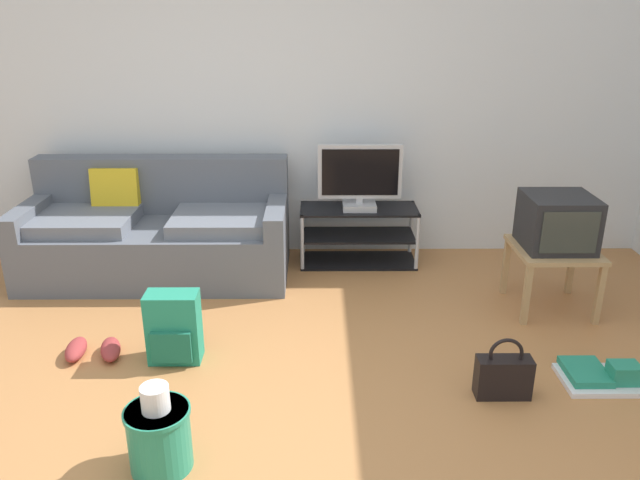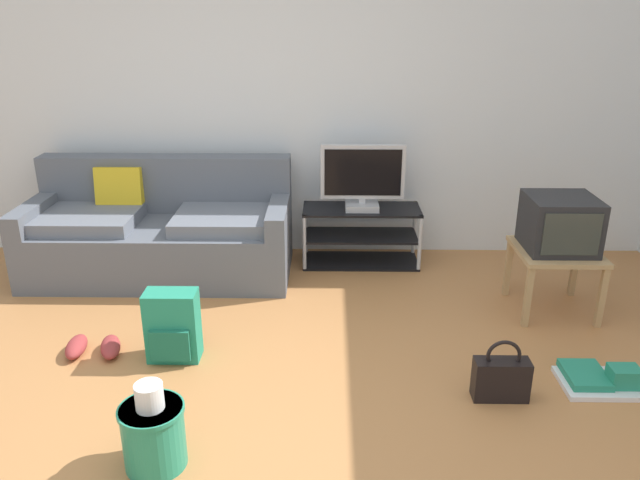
{
  "view_description": "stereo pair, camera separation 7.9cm",
  "coord_description": "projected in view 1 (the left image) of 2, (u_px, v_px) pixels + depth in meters",
  "views": [
    {
      "loc": [
        0.27,
        -2.57,
        1.98
      ],
      "look_at": [
        0.29,
        1.12,
        0.57
      ],
      "focal_mm": 34.79,
      "sensor_mm": 36.0,
      "label": 1
    },
    {
      "loc": [
        0.35,
        -2.57,
        1.98
      ],
      "look_at": [
        0.29,
        1.12,
        0.57
      ],
      "focal_mm": 34.79,
      "sensor_mm": 36.0,
      "label": 2
    }
  ],
  "objects": [
    {
      "name": "flat_tv",
      "position": [
        360.0,
        178.0,
        4.8
      ],
      "size": [
        0.65,
        0.22,
        0.51
      ],
      "color": "#B2B2B7",
      "rests_on": "tv_stand"
    },
    {
      "name": "handbag",
      "position": [
        503.0,
        375.0,
        3.3
      ],
      "size": [
        0.29,
        0.11,
        0.35
      ],
      "rotation": [
        0.0,
        0.0,
        0.36
      ],
      "color": "black",
      "rests_on": "ground_plane"
    },
    {
      "name": "tv_stand",
      "position": [
        358.0,
        235.0,
        5.0
      ],
      "size": [
        0.93,
        0.39,
        0.46
      ],
      "color": "black",
      "rests_on": "ground_plane"
    },
    {
      "name": "sneakers_pair",
      "position": [
        93.0,
        349.0,
        3.71
      ],
      "size": [
        0.37,
        0.28,
        0.09
      ],
      "color": "#993333",
      "rests_on": "ground_plane"
    },
    {
      "name": "cleaning_bucket",
      "position": [
        159.0,
        434.0,
        2.77
      ],
      "size": [
        0.3,
        0.3,
        0.43
      ],
      "color": "#238466",
      "rests_on": "ground_plane"
    },
    {
      "name": "ground_plane",
      "position": [
        263.0,
        428.0,
        3.1
      ],
      "size": [
        9.0,
        9.8,
        0.02
      ],
      "primitive_type": "cube",
      "color": "#B27542"
    },
    {
      "name": "crt_tv",
      "position": [
        558.0,
        222.0,
        4.11
      ],
      "size": [
        0.44,
        0.43,
        0.36
      ],
      "color": "#232326",
      "rests_on": "side_table"
    },
    {
      "name": "floor_tray",
      "position": [
        603.0,
        376.0,
        3.45
      ],
      "size": [
        0.47,
        0.32,
        0.14
      ],
      "color": "silver",
      "rests_on": "ground_plane"
    },
    {
      "name": "wall_back",
      "position": [
        282.0,
        89.0,
        4.91
      ],
      "size": [
        9.0,
        0.1,
        2.7
      ],
      "primitive_type": "cube",
      "color": "silver",
      "rests_on": "ground_plane"
    },
    {
      "name": "backpack",
      "position": [
        174.0,
        328.0,
        3.61
      ],
      "size": [
        0.3,
        0.24,
        0.43
      ],
      "rotation": [
        0.0,
        0.0,
        0.09
      ],
      "color": "#238466",
      "rests_on": "ground_plane"
    },
    {
      "name": "side_table",
      "position": [
        553.0,
        257.0,
        4.18
      ],
      "size": [
        0.53,
        0.53,
        0.45
      ],
      "color": "tan",
      "rests_on": "ground_plane"
    },
    {
      "name": "couch",
      "position": [
        158.0,
        234.0,
        4.77
      ],
      "size": [
        1.98,
        0.86,
        0.86
      ],
      "color": "#565B66",
      "rests_on": "ground_plane"
    }
  ]
}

